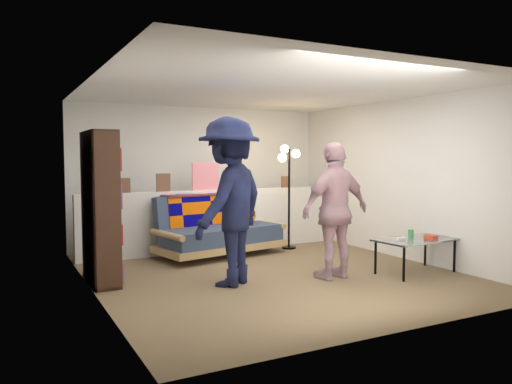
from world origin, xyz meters
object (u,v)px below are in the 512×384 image
bookshelf (100,213)px  floor_lamp (288,175)px  futon_sofa (219,230)px  person_right (335,211)px  coffee_table (416,241)px  person_left (230,202)px

bookshelf → floor_lamp: bookshelf is taller
bookshelf → floor_lamp: 3.37m
futon_sofa → bookshelf: (-1.96, -0.93, 0.46)m
person_right → futon_sofa: bearing=-76.4°
coffee_table → floor_lamp: 2.53m
floor_lamp → person_left: person_left is taller
bookshelf → coffee_table: 4.06m
futon_sofa → bookshelf: 2.22m
futon_sofa → coffee_table: bearing=-51.9°
floor_lamp → person_left: 2.56m
floor_lamp → person_left: size_ratio=0.87×
coffee_table → person_left: size_ratio=0.56×
floor_lamp → person_right: bearing=-105.0°
coffee_table → floor_lamp: (-0.57, 2.33, 0.81)m
floor_lamp → coffee_table: bearing=-76.3°
bookshelf → coffee_table: bearing=-20.3°
floor_lamp → futon_sofa: bearing=180.0°
coffee_table → floor_lamp: bearing=103.7°
bookshelf → person_left: bearing=-30.9°
person_left → bookshelf: bearing=-67.6°
futon_sofa → person_left: 1.94m
futon_sofa → person_left: (-0.60, -1.74, 0.61)m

